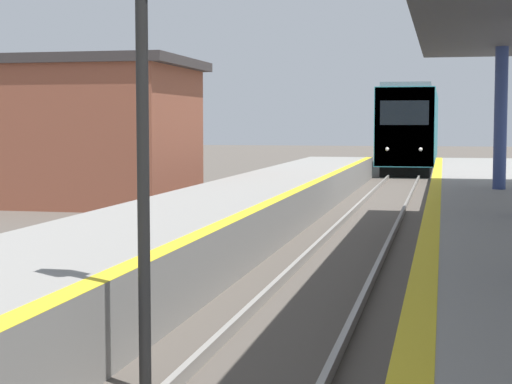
% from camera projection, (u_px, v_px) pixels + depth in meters
% --- Properties ---
extents(train, '(2.85, 20.28, 4.63)m').
position_uv_depth(train, '(412.00, 128.00, 50.26)').
color(train, black).
rests_on(train, ground).
extents(signal_near, '(0.36, 0.31, 5.01)m').
position_uv_depth(signal_near, '(141.00, 34.00, 8.09)').
color(signal_near, black).
rests_on(signal_near, ground).
extents(station_building, '(12.89, 5.68, 4.72)m').
position_uv_depth(station_building, '(4.00, 131.00, 28.55)').
color(station_building, brown).
rests_on(station_building, ground).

